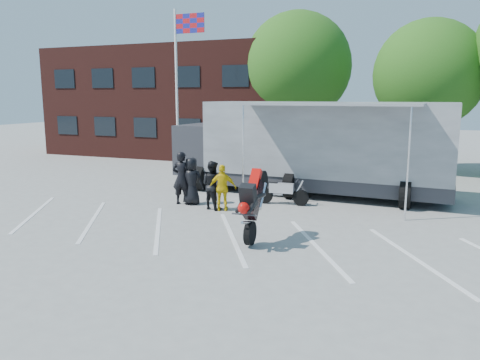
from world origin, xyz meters
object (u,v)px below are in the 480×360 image
Objects in this scene: tree_mid at (429,75)px; spectator_leather_a at (192,181)px; stunt_bike_rider at (258,239)px; tree_left at (297,66)px; parked_motorcycle at (283,205)px; transporter_truck at (311,194)px; spectator_leather_b at (182,178)px; spectator_hivis at (223,188)px; flagpole at (181,72)px; spectator_leather_c at (212,185)px.

spectator_leather_a is at bearing -125.46° from tree_mid.
tree_mid is 3.61× the size of stunt_bike_rider.
tree_left is 12.27m from parked_motorcycle.
transporter_truck is 5.39m from spectator_leather_b.
stunt_bike_rider is 3.52m from spectator_hivis.
tree_mid reaches higher than spectator_hivis.
flagpole reaches higher than spectator_leather_b.
spectator_leather_a is at bearing -3.96° from spectator_leather_c.
spectator_leather_b is (-1.05, -11.94, -4.60)m from tree_left.
transporter_truck reaches higher than spectator_leather_c.
transporter_truck is at bearing -118.68° from tree_mid.
tree_left is at bearing 99.72° from stunt_bike_rider.
transporter_truck is at bearing -107.95° from spectator_leather_c.
tree_left is at bearing 54.72° from flagpole.
spectator_leather_a is at bearing -58.78° from flagpole.
spectator_leather_b is at bearing -95.04° from tree_left.
flagpole reaches higher than transporter_truck.
flagpole is 0.93× the size of tree_left.
transporter_truck reaches higher than spectator_leather_a.
spectator_leather_a is 1.52m from spectator_hivis.
parked_motorcycle is 1.14× the size of spectator_leather_c.
spectator_leather_a is 0.89× the size of spectator_leather_b.
tree_mid is 0.67× the size of transporter_truck.
tree_mid is 3.96× the size of parked_motorcycle.
flagpole is 4.72× the size of spectator_leather_c.
stunt_bike_rider is at bearing -51.11° from flagpole.
flagpole is 3.76× the size of stunt_bike_rider.
stunt_bike_rider is 5.09m from spectator_leather_b.
tree_mid is 4.47× the size of spectator_leather_a.
spectator_hivis is (-1.65, -1.65, 0.80)m from parked_motorcycle.
spectator_leather_a reaches higher than stunt_bike_rider.
parked_motorcycle is at bearing -153.79° from spectator_hivis.
spectator_leather_c is at bearing -53.83° from flagpole.
spectator_leather_c is at bearing 132.94° from stunt_bike_rider.
flagpole is at bearing 49.73° from parked_motorcycle.
spectator_leather_a is at bearing -93.45° from tree_left.
tree_mid is at bearing 63.78° from transporter_truck.
spectator_leather_c is 0.45m from spectator_hivis.
parked_motorcycle is 0.91× the size of stunt_bike_rider.
tree_mid is 4.82× the size of spectator_hivis.
spectator_leather_a is (-7.71, -10.83, -4.09)m from tree_mid.
tree_left is 1.13× the size of tree_mid.
flagpole is 12.53m from stunt_bike_rider.
parked_motorcycle is 4.30m from stunt_bike_rider.
transporter_truck reaches higher than parked_motorcycle.
stunt_bike_rider reaches higher than parked_motorcycle.
spectator_leather_b reaches higher than spectator_hivis.
spectator_leather_c is at bearing -120.87° from tree_mid.
spectator_hivis is at bearing 129.80° from parked_motorcycle.
spectator_leather_b is 1.14× the size of spectator_leather_c.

